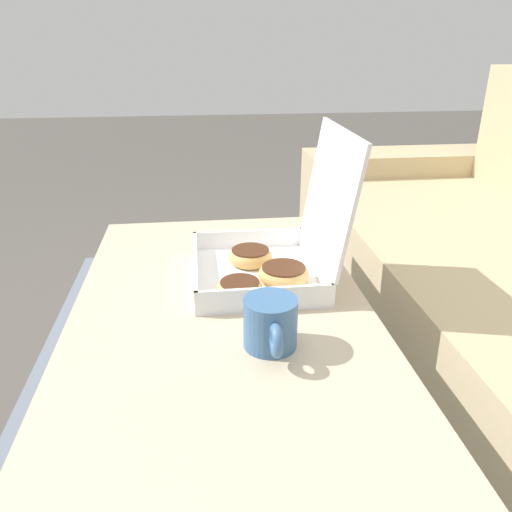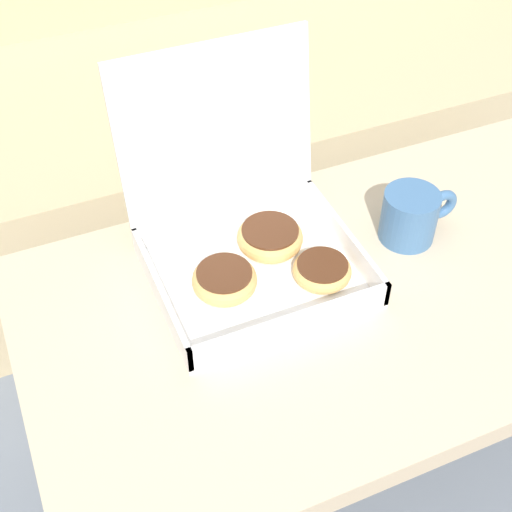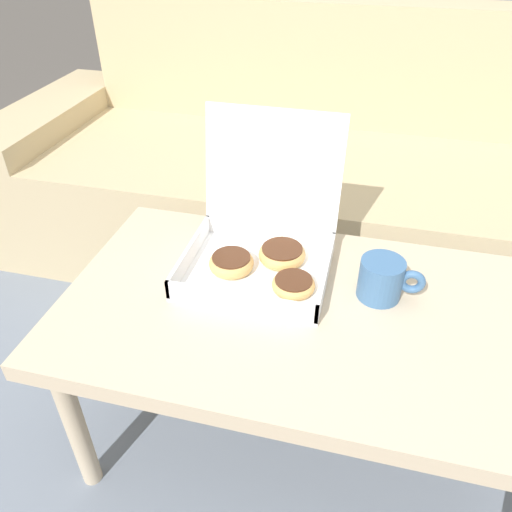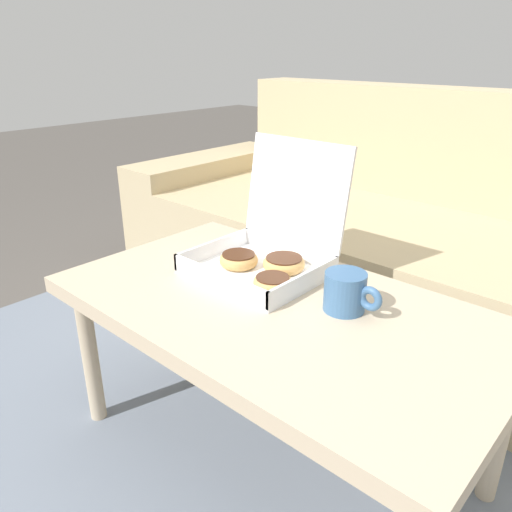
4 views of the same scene
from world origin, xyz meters
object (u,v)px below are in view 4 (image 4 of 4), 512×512
coffee_table (276,320)px  pastry_box (269,250)px  couch (434,257)px  coffee_mug (346,292)px

coffee_table → pastry_box: size_ratio=3.25×
couch → pastry_box: (-0.13, -0.78, 0.23)m
coffee_mug → couch: bearing=99.5°
pastry_box → coffee_table: bearing=-43.8°
coffee_table → pastry_box: pastry_box is taller
couch → pastry_box: bearing=-99.2°
couch → pastry_box: couch is taller
couch → coffee_mug: couch is taller
couch → coffee_mug: 0.86m
pastry_box → coffee_mug: pastry_box is taller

